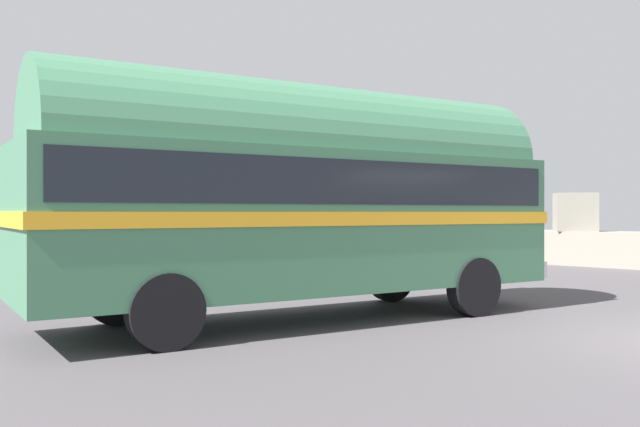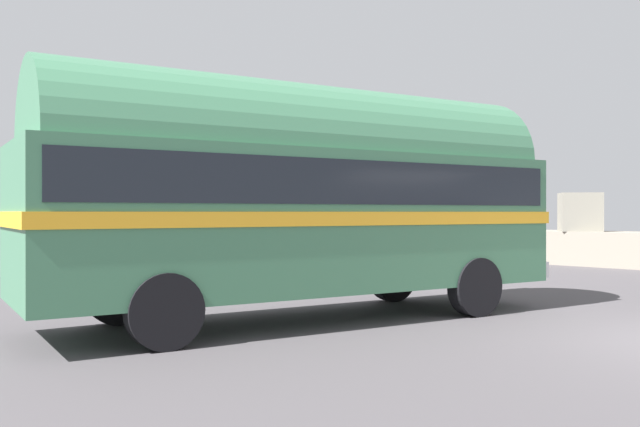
# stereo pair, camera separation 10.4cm
# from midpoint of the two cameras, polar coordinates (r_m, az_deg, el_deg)

# --- Properties ---
(vintage_coach) EXTENTS (4.35, 8.91, 3.70)m
(vintage_coach) POSITION_cam_midpoint_polar(r_m,az_deg,el_deg) (10.61, -1.73, 1.90)
(vintage_coach) COLOR black
(vintage_coach) RESTS_ON ground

